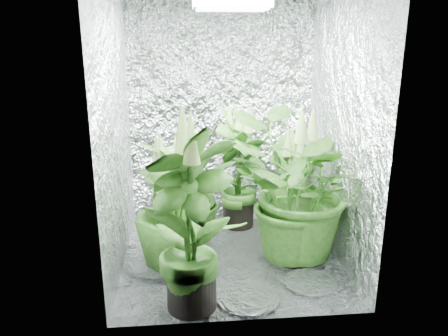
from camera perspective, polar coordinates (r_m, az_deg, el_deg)
ground at (r=3.42m, az=0.83°, el=-11.43°), size 1.60×1.60×0.00m
walls at (r=3.08m, az=0.91°, el=5.24°), size 1.62×1.62×2.00m
grow_lamp at (r=3.03m, az=0.98°, el=20.74°), size 0.50×0.30×0.22m
plant_a at (r=3.49m, az=-4.69°, el=-3.10°), size 0.82×0.82×0.92m
plant_b at (r=3.77m, az=1.92°, el=-0.33°), size 0.75×0.75×1.10m
plant_c at (r=3.93m, az=8.13°, el=-1.66°), size 0.52×0.52×0.87m
plant_d at (r=3.10m, az=-7.03°, el=-5.10°), size 0.69×0.69×1.02m
plant_e at (r=3.18m, az=9.62°, el=-2.76°), size 1.17×1.17×1.18m
plant_f at (r=2.58m, az=-4.47°, el=-6.86°), size 0.83×0.83×1.25m
circulation_fan at (r=4.03m, az=8.79°, el=-5.09°), size 0.17×0.25×0.31m
plant_label at (r=2.68m, az=-2.89°, el=-12.58°), size 0.06×0.04×0.08m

